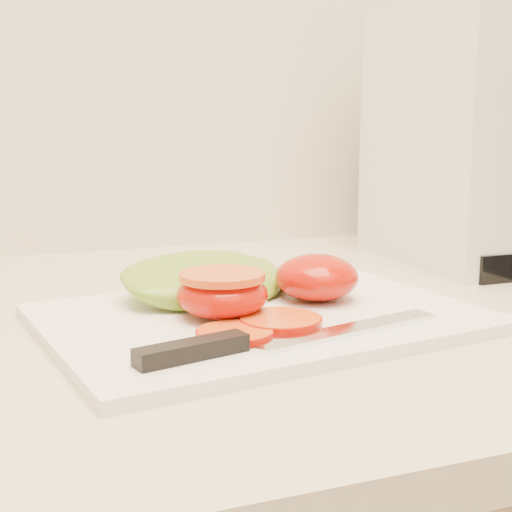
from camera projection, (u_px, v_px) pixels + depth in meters
name	position (u px, v px, depth m)	size (l,w,h in m)	color
cutting_board	(260.00, 318.00, 0.59)	(0.34, 0.25, 0.01)	white
tomato_half_dome	(317.00, 277.00, 0.62)	(0.07, 0.07, 0.04)	#B11505
tomato_half_cut	(222.00, 293.00, 0.56)	(0.07, 0.07, 0.04)	#B11505
tomato_slice_0	(280.00, 321.00, 0.54)	(0.06, 0.06, 0.01)	orange
tomato_slice_1	(235.00, 334.00, 0.51)	(0.05, 0.05, 0.01)	orange
lettuce_leaf_0	(207.00, 279.00, 0.64)	(0.17, 0.11, 0.03)	olive
lettuce_leaf_1	(247.00, 277.00, 0.66)	(0.11, 0.08, 0.02)	olive
knife	(258.00, 341.00, 0.49)	(0.25, 0.07, 0.01)	silver
appliance	(484.00, 134.00, 0.84)	(0.20, 0.25, 0.30)	silver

